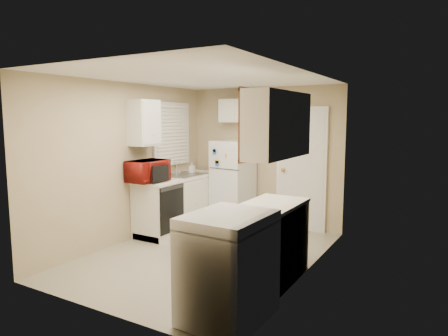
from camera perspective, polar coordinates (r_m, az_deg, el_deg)
The scene contains 19 objects.
floor at distance 5.65m, azimuth -2.60°, elevation -12.21°, with size 3.80×3.80×0.00m, color #B0AA91.
ceiling at distance 5.36m, azimuth -2.74°, elevation 12.79°, with size 3.80×3.80×0.00m, color white.
wall_left at distance 6.24m, azimuth -13.56°, elevation 0.76°, with size 3.80×3.80×0.00m, color tan.
wall_right at distance 4.77m, azimuth 11.63°, elevation -1.09°, with size 3.80×3.80×0.00m, color tan.
wall_back at distance 7.04m, azimuth 5.71°, elevation 1.63°, with size 2.80×2.80×0.00m, color tan.
wall_front at distance 3.93m, azimuth -17.82°, elevation -3.03°, with size 2.80×2.80×0.00m, color tan.
left_counter at distance 6.85m, azimuth -6.33°, elevation -4.89°, with size 0.60×1.80×0.90m, color silver.
dishwasher at distance 6.20m, azimuth -7.46°, elevation -5.80°, with size 0.03×0.58×0.72m, color black.
sink at distance 6.89m, azimuth -5.64°, elevation -1.33°, with size 0.54×0.74×0.16m, color gray.
microwave at distance 6.21m, azimuth -10.83°, elevation -0.60°, with size 0.33×0.60×0.40m, color maroon.
soap_bottle at distance 7.14m, azimuth -4.59°, elevation 0.11°, with size 0.08×0.08×0.19m, color white.
window_blinds at distance 6.98m, azimuth -7.45°, elevation 4.85°, with size 0.10×0.98×1.08m, color silver.
upper_cabinet_left at distance 6.26m, azimuth -11.32°, elevation 6.35°, with size 0.30×0.45×0.70m, color silver.
refrigerator at distance 7.03m, azimuth 1.27°, elevation -2.13°, with size 0.61×0.59×1.48m, color silver.
cabinet_over_fridge at distance 7.05m, azimuth 2.29°, elevation 8.17°, with size 0.70×0.30×0.40m, color silver.
interior_door at distance 6.77m, azimuth 10.96°, elevation -0.22°, with size 0.86×0.06×2.08m, color silver.
right_counter at distance 4.33m, azimuth 4.08°, elevation -12.01°, with size 0.60×2.00×0.90m, color silver.
stove at distance 3.80m, azimuth 0.60°, elevation -13.90°, with size 0.68×0.83×1.02m, color silver.
upper_cabinet_right at distance 4.31m, azimuth 7.81°, elevation 6.13°, with size 0.30×1.20×0.70m, color silver.
Camera 1 is at (2.88, -4.49, 1.87)m, focal length 32.00 mm.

